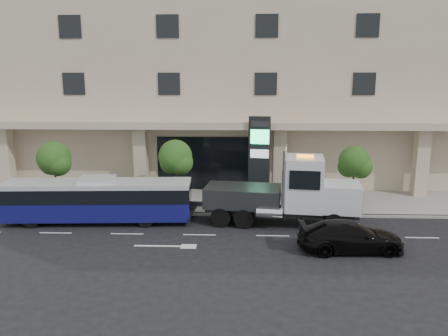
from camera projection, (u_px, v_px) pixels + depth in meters
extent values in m
plane|color=black|center=(202.00, 226.00, 25.32)|extent=(120.00, 120.00, 0.00)
cube|color=gray|center=(208.00, 201.00, 30.20)|extent=(120.00, 6.00, 0.15)
cube|color=gray|center=(205.00, 214.00, 27.26)|extent=(120.00, 0.30, 0.15)
cube|color=tan|center=(216.00, 60.00, 38.47)|extent=(60.00, 15.00, 20.00)
cube|color=tan|center=(209.00, 124.00, 30.92)|extent=(60.00, 2.80, 0.50)
cube|color=black|center=(211.00, 163.00, 32.68)|extent=(8.00, 0.12, 4.00)
cube|color=tan|center=(6.00, 159.00, 32.00)|extent=(0.90, 0.90, 4.90)
cube|color=tan|center=(141.00, 160.00, 31.63)|extent=(0.90, 0.90, 4.90)
cube|color=tan|center=(279.00, 161.00, 31.27)|extent=(0.90, 0.90, 4.90)
cube|color=tan|center=(421.00, 162.00, 30.90)|extent=(0.90, 0.90, 4.90)
cylinder|color=#422B19|center=(56.00, 184.00, 28.89)|extent=(0.14, 0.14, 2.80)
sphere|color=#144819|center=(54.00, 158.00, 28.55)|extent=(2.20, 2.20, 2.20)
sphere|color=#144819|center=(58.00, 164.00, 28.40)|extent=(1.65, 1.65, 1.65)
sphere|color=#144819|center=(51.00, 163.00, 28.83)|extent=(1.54, 1.54, 1.54)
cylinder|color=#422B19|center=(176.00, 184.00, 28.59)|extent=(0.14, 0.14, 2.94)
sphere|color=#144819|center=(175.00, 157.00, 28.22)|extent=(2.20, 2.20, 2.20)
sphere|color=#144819|center=(180.00, 162.00, 28.08)|extent=(1.65, 1.65, 1.65)
sphere|color=#144819|center=(171.00, 162.00, 28.51)|extent=(1.54, 1.54, 1.54)
cylinder|color=#422B19|center=(353.00, 187.00, 28.19)|extent=(0.14, 0.14, 2.73)
sphere|color=#144819|center=(354.00, 161.00, 27.85)|extent=(2.00, 2.00, 2.00)
sphere|color=#144819|center=(361.00, 167.00, 27.70)|extent=(1.50, 1.50, 1.50)
sphere|color=#144819|center=(349.00, 167.00, 28.14)|extent=(1.40, 1.40, 1.40)
cylinder|color=black|center=(31.00, 220.00, 24.88)|extent=(0.92, 0.32, 0.90)
cylinder|color=black|center=(44.00, 210.00, 26.74)|extent=(0.92, 0.32, 0.90)
cylinder|color=black|center=(145.00, 220.00, 24.99)|extent=(0.92, 0.32, 0.90)
cylinder|color=black|center=(150.00, 210.00, 26.85)|extent=(0.92, 0.32, 0.90)
cube|color=#11125B|center=(99.00, 208.00, 25.79)|extent=(10.95, 2.85, 1.08)
cube|color=black|center=(98.00, 193.00, 25.60)|extent=(10.95, 2.89, 0.81)
cube|color=silver|center=(97.00, 184.00, 25.49)|extent=(10.95, 2.85, 0.27)
cube|color=silver|center=(97.00, 179.00, 25.43)|extent=(2.06, 1.55, 0.27)
cube|color=#2D3033|center=(8.00, 216.00, 25.79)|extent=(0.26, 2.26, 0.27)
cube|color=#2D3033|center=(190.00, 215.00, 25.97)|extent=(0.26, 2.26, 0.27)
cube|color=#2D3033|center=(281.00, 210.00, 25.46)|extent=(8.87, 2.18, 0.41)
cube|color=silver|center=(341.00, 197.00, 24.70)|extent=(2.37, 2.63, 1.55)
cube|color=silver|center=(360.00, 198.00, 24.53)|extent=(0.35, 2.06, 1.24)
cube|color=silver|center=(304.00, 183.00, 24.90)|extent=(2.39, 2.84, 3.00)
cube|color=black|center=(322.00, 176.00, 24.64)|extent=(0.40, 2.27, 1.24)
cylinder|color=silver|center=(283.00, 182.00, 23.93)|extent=(0.21, 0.21, 3.52)
cylinder|color=silver|center=(285.00, 174.00, 26.13)|extent=(0.21, 0.21, 3.52)
cube|color=#2D3033|center=(243.00, 196.00, 25.67)|extent=(4.64, 3.04, 1.14)
cube|color=#2D3033|center=(202.00, 204.00, 26.20)|extent=(1.68, 0.51, 0.23)
cube|color=#2D3033|center=(192.00, 210.00, 26.39)|extent=(0.50, 1.88, 0.19)
cube|color=orange|center=(305.00, 156.00, 24.58)|extent=(0.97, 0.48, 0.15)
cylinder|color=black|center=(334.00, 223.00, 23.97)|extent=(1.17, 0.48, 1.14)
cylinder|color=black|center=(331.00, 212.00, 26.07)|extent=(1.17, 0.48, 1.14)
cylinder|color=black|center=(244.00, 219.00, 24.79)|extent=(1.17, 0.48, 1.14)
cylinder|color=black|center=(248.00, 208.00, 26.89)|extent=(1.17, 0.48, 1.14)
cylinder|color=black|center=(221.00, 217.00, 25.01)|extent=(1.17, 0.48, 1.14)
cylinder|color=black|center=(227.00, 207.00, 27.11)|extent=(1.17, 0.48, 1.14)
imported|color=black|center=(350.00, 236.00, 21.53)|extent=(5.25, 2.35, 1.49)
cube|color=black|center=(259.00, 159.00, 29.72)|extent=(1.50, 0.73, 5.75)
cube|color=#23D371|center=(260.00, 137.00, 29.15)|extent=(1.24, 0.28, 0.96)
cube|color=silver|center=(259.00, 154.00, 29.38)|extent=(1.24, 0.28, 0.57)
cube|color=#262628|center=(260.00, 124.00, 28.98)|extent=(1.24, 0.28, 0.38)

